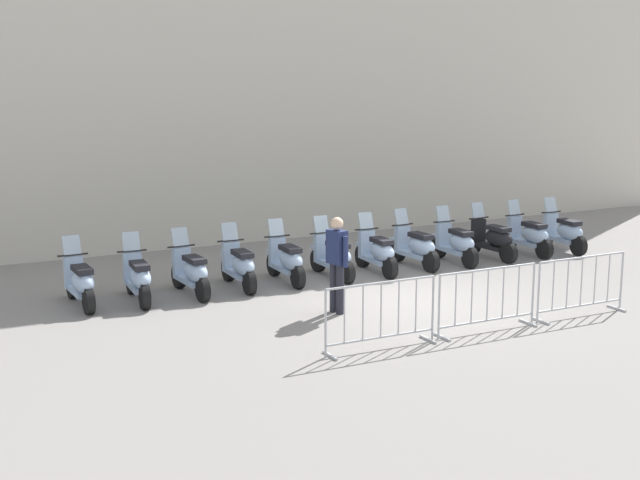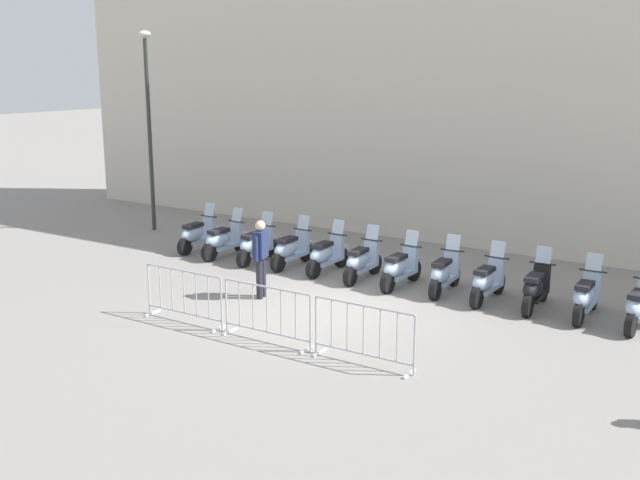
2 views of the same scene
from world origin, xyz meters
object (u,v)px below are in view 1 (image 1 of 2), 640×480
motorcycle_10 (529,236)px  motorcycle_11 (564,233)px  motorcycle_0 (81,283)px  motorcycle_9 (493,239)px  barrier_segment_1 (487,300)px  motorcycle_4 (287,261)px  motorcycle_5 (334,257)px  motorcycle_6 (378,253)px  motorcycle_2 (192,272)px  officer_near_row_end (337,259)px  motorcycle_3 (240,266)px  barrier_segment_2 (581,287)px  motorcycle_1 (138,279)px  motorcycle_8 (456,244)px  barrier_segment_0 (381,316)px  motorcycle_7 (416,247)px

motorcycle_10 → motorcycle_11: size_ratio=1.00×
motorcycle_0 → motorcycle_10: bearing=4.6°
motorcycle_9 → barrier_segment_1: size_ratio=0.88×
motorcycle_4 → motorcycle_5: 1.04m
motorcycle_5 → motorcycle_6: size_ratio=1.00×
motorcycle_0 → motorcycle_2: same height
motorcycle_4 → officer_near_row_end: size_ratio=1.00×
motorcycle_6 → motorcycle_5: bearing=-177.5°
motorcycle_3 → barrier_segment_1: bearing=-55.2°
motorcycle_2 → motorcycle_3: size_ratio=1.00×
motorcycle_0 → motorcycle_3: 3.10m
barrier_segment_2 → motorcycle_1: bearing=151.8°
motorcycle_4 → motorcycle_5: same height
motorcycle_8 → motorcycle_11: (3.09, 0.21, 0.00)m
motorcycle_8 → barrier_segment_0: size_ratio=0.89×
motorcycle_11 → motorcycle_8: bearing=-176.0°
motorcycle_7 → motorcycle_9: (2.06, 0.14, 0.00)m
motorcycle_8 → barrier_segment_2: bearing=-91.9°
motorcycle_1 → motorcycle_8: same height
motorcycle_0 → motorcycle_9: size_ratio=1.00×
motorcycle_6 → motorcycle_8: (2.06, 0.23, 0.00)m
motorcycle_6 → motorcycle_9: bearing=6.4°
motorcycle_10 → barrier_segment_1: motorcycle_10 is taller
motorcycle_3 → barrier_segment_0: (0.94, -4.46, 0.07)m
motorcycle_8 → motorcycle_3: bearing=-175.7°
motorcycle_7 → motorcycle_10: bearing=3.7°
motorcycle_1 → motorcycle_7: (6.18, 0.68, 0.00)m
motorcycle_3 → motorcycle_5: size_ratio=1.00×
motorcycle_0 → motorcycle_8: (8.24, 0.65, 0.00)m
motorcycle_9 → barrier_segment_1: motorcycle_9 is taller
motorcycle_9 → motorcycle_10: bearing=3.6°
motorcycle_1 → officer_near_row_end: (3.15, -2.03, 0.53)m
motorcycle_9 → barrier_segment_1: (-3.21, -4.79, 0.07)m
motorcycle_2 → motorcycle_6: same height
motorcycle_4 → barrier_segment_1: bearing=-66.1°
barrier_segment_0 → motorcycle_9: bearing=43.4°
motorcycle_0 → motorcycle_11: (11.33, 0.86, 0.00)m
motorcycle_6 → motorcycle_10: (4.12, 0.41, 0.00)m
motorcycle_3 → barrier_segment_1: size_ratio=0.89×
motorcycle_4 → motorcycle_11: 7.24m
motorcycle_11 → motorcycle_7: bearing=-176.7°
motorcycle_7 → motorcycle_10: same height
motorcycle_7 → motorcycle_6: bearing=-168.5°
motorcycle_1 → motorcycle_7: bearing=6.3°
motorcycle_10 → motorcycle_2: bearing=-174.7°
motorcycle_8 → motorcycle_4: bearing=-176.0°
barrier_segment_2 → motorcycle_3: bearing=140.7°
motorcycle_1 → motorcycle_6: size_ratio=1.00×
motorcycle_4 → motorcycle_11: size_ratio=1.00×
officer_near_row_end → motorcycle_2: bearing=134.5°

